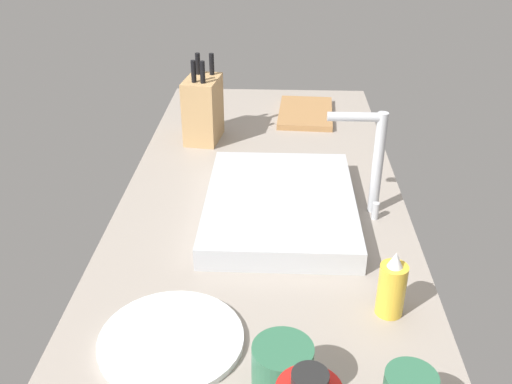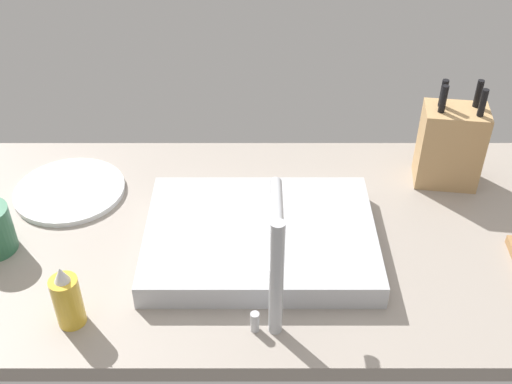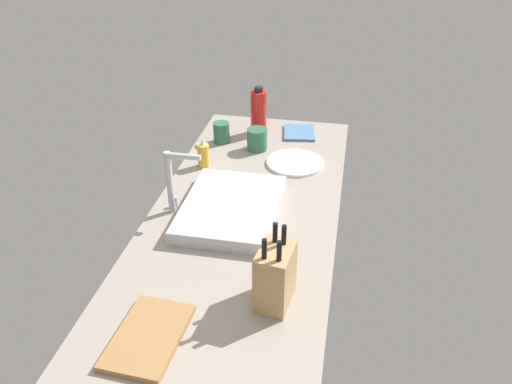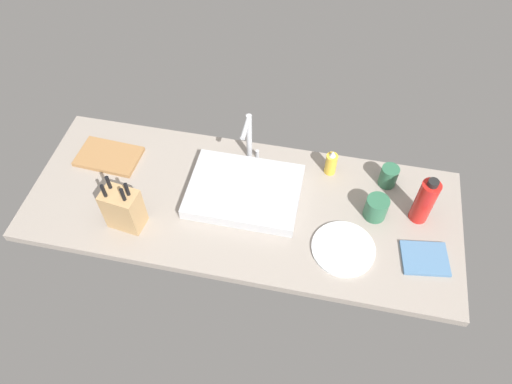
{
  "view_description": "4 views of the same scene",
  "coord_description": "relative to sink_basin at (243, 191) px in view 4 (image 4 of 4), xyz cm",
  "views": [
    {
      "loc": [
        113.21,
        3.72,
        71.59
      ],
      "look_at": [
        3.92,
        -1.03,
        11.29
      ],
      "focal_mm": 40.3,
      "sensor_mm": 36.0,
      "label": 1
    },
    {
      "loc": [
        0.87,
        98.29,
        88.38
      ],
      "look_at": [
        0.84,
        -1.3,
        12.91
      ],
      "focal_mm": 44.21,
      "sensor_mm": 36.0,
      "label": 2
    },
    {
      "loc": [
        -154.08,
        -34.38,
        109.14
      ],
      "look_at": [
        3.23,
        -4.12,
        11.77
      ],
      "focal_mm": 36.95,
      "sensor_mm": 36.0,
      "label": 3
    },
    {
      "loc": [
        28.36,
        -110.26,
        160.98
      ],
      "look_at": [
        5.36,
        1.96,
        9.85
      ],
      "focal_mm": 33.5,
      "sensor_mm": 36.0,
      "label": 4
    }
  ],
  "objects": [
    {
      "name": "countertop_slab",
      "position": [
        0.36,
        -4.31,
        -4.21
      ],
      "size": [
        175.16,
        67.81,
        3.5
      ],
      "primitive_type": "cube",
      "color": "gray",
      "rests_on": "ground"
    },
    {
      "name": "sink_basin",
      "position": [
        0.0,
        0.0,
        0.0
      ],
      "size": [
        45.18,
        33.49,
        4.93
      ],
      "primitive_type": "cube",
      "color": "#B7BABF",
      "rests_on": "countertop_slab"
    },
    {
      "name": "faucet",
      "position": [
        -1.91,
        20.03,
        11.73
      ],
      "size": [
        5.5,
        13.04,
        24.11
      ],
      "color": "#B7BABF",
      "rests_on": "countertop_slab"
    },
    {
      "name": "knife_block",
      "position": [
        -41.59,
        -22.58,
        7.0
      ],
      "size": [
        14.57,
        10.76,
        24.48
      ],
      "rotation": [
        0.0,
        0.0,
        -0.13
      ],
      "color": "tan",
      "rests_on": "countertop_slab"
    },
    {
      "name": "cutting_board",
      "position": [
        -62.04,
        7.87,
        -1.56
      ],
      "size": [
        27.71,
        18.49,
        1.8
      ],
      "primitive_type": "cube",
      "rotation": [
        0.0,
        0.0,
        -0.06
      ],
      "color": "#9E7042",
      "rests_on": "countertop_slab"
    },
    {
      "name": "soap_bottle",
      "position": [
        33.4,
        19.53,
        3.02
      ],
      "size": [
        4.92,
        4.92,
        12.77
      ],
      "color": "gold",
      "rests_on": "countertop_slab"
    },
    {
      "name": "water_bottle",
      "position": [
        70.29,
        3.2,
        8.14
      ],
      "size": [
        7.33,
        7.33,
        22.7
      ],
      "color": "red",
      "rests_on": "countertop_slab"
    },
    {
      "name": "dinner_plate",
      "position": [
        42.66,
        -17.78,
        -1.86
      ],
      "size": [
        24.23,
        24.23,
        1.2
      ],
      "primitive_type": "cylinder",
      "color": "white",
      "rests_on": "countertop_slab"
    },
    {
      "name": "dish_towel",
      "position": [
        72.9,
        -15.88,
        -1.86
      ],
      "size": [
        18.97,
        16.47,
        1.2
      ],
      "primitive_type": "cube",
      "rotation": [
        0.0,
        0.0,
        0.14
      ],
      "color": "teal",
      "rests_on": "countertop_slab"
    },
    {
      "name": "coffee_mug",
      "position": [
        57.43,
        17.91,
        2.27
      ],
      "size": [
        7.3,
        7.3,
        9.46
      ],
      "primitive_type": "cylinder",
      "color": "#2D6647",
      "rests_on": "countertop_slab"
    },
    {
      "name": "ceramic_cup",
      "position": [
        53.21,
        0.61,
        2.42
      ],
      "size": [
        8.96,
        8.96,
        9.76
      ],
      "primitive_type": "cylinder",
      "color": "#2D6647",
      "rests_on": "countertop_slab"
    }
  ]
}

